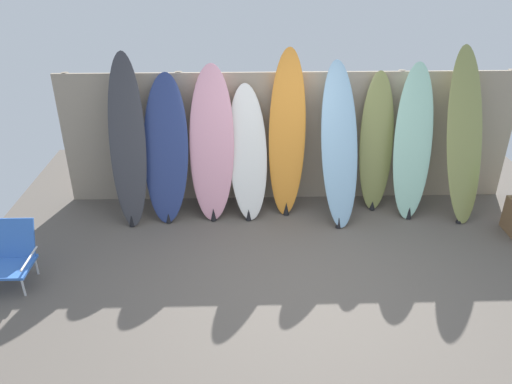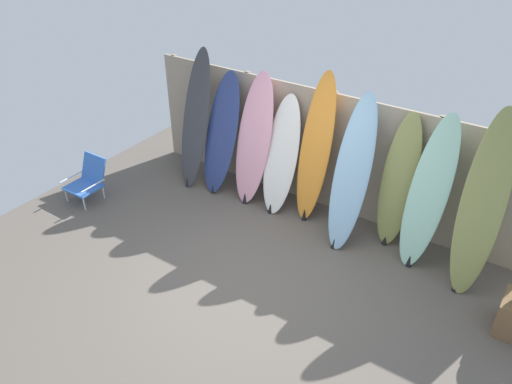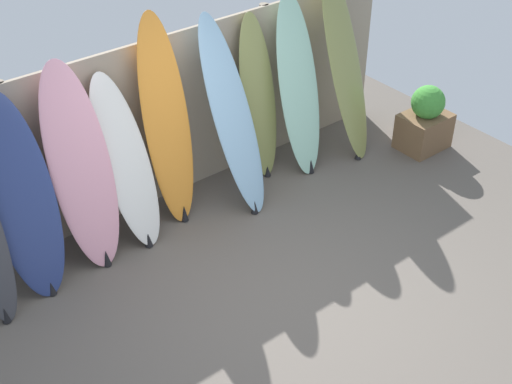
% 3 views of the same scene
% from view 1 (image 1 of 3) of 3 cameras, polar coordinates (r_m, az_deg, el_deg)
% --- Properties ---
extents(ground, '(7.68, 7.68, 0.00)m').
position_cam_1_polar(ground, '(5.53, 5.30, -10.28)').
color(ground, '#5B544C').
extents(fence_back, '(6.08, 0.11, 1.80)m').
position_cam_1_polar(fence_back, '(6.83, 3.78, 6.21)').
color(fence_back, gray).
rests_on(fence_back, ground).
extents(surfboard_charcoal_0, '(0.50, 0.75, 2.12)m').
position_cam_1_polar(surfboard_charcoal_0, '(6.47, -14.47, 5.51)').
color(surfboard_charcoal_0, '#38383D').
rests_on(surfboard_charcoal_0, ground).
extents(surfboard_navy_1, '(0.63, 0.68, 1.86)m').
position_cam_1_polar(surfboard_navy_1, '(6.47, -10.26, 4.71)').
color(surfboard_navy_1, navy).
rests_on(surfboard_navy_1, ground).
extents(surfboard_pink_2, '(0.61, 0.62, 1.97)m').
position_cam_1_polar(surfboard_pink_2, '(6.40, -5.08, 5.35)').
color(surfboard_pink_2, pink).
rests_on(surfboard_pink_2, ground).
extents(surfboard_white_3, '(0.56, 0.70, 1.70)m').
position_cam_1_polar(surfboard_white_3, '(6.46, -0.93, 4.37)').
color(surfboard_white_3, white).
rests_on(surfboard_white_3, ground).
extents(surfboard_orange_4, '(0.52, 0.54, 2.15)m').
position_cam_1_polar(surfboard_orange_4, '(6.46, 3.57, 6.43)').
color(surfboard_orange_4, orange).
rests_on(surfboard_orange_4, ground).
extents(surfboard_skyblue_5, '(0.55, 0.88, 2.00)m').
position_cam_1_polar(surfboard_skyblue_5, '(6.39, 9.51, 5.19)').
color(surfboard_skyblue_5, '#8CB7D6').
rests_on(surfboard_skyblue_5, ground).
extents(surfboard_olive_6, '(0.46, 0.40, 1.84)m').
position_cam_1_polar(surfboard_olive_6, '(6.78, 13.58, 5.38)').
color(surfboard_olive_6, olive).
rests_on(surfboard_olive_6, ground).
extents(surfboard_seafoam_7, '(0.54, 0.66, 1.96)m').
position_cam_1_polar(surfboard_seafoam_7, '(6.74, 17.49, 5.26)').
color(surfboard_seafoam_7, '#9ED6BC').
rests_on(surfboard_seafoam_7, ground).
extents(surfboard_olive_8, '(0.58, 0.81, 2.17)m').
position_cam_1_polar(surfboard_olive_8, '(6.88, 22.73, 5.76)').
color(surfboard_olive_8, olive).
rests_on(surfboard_olive_8, ground).
extents(beach_chair, '(0.50, 0.56, 0.65)m').
position_cam_1_polar(beach_chair, '(5.98, -26.25, -6.38)').
color(beach_chair, silver).
rests_on(beach_chair, ground).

